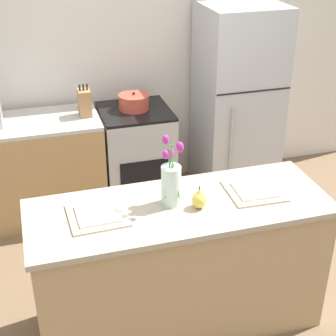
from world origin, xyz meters
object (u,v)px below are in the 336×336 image
(stove_range, at_px, (136,156))
(pear_figurine, at_px, (199,199))
(flower_vase, at_px, (171,181))
(cooking_pot, at_px, (134,102))
(knife_block, at_px, (85,103))
(refrigerator, at_px, (237,102))
(plate_setting_right, at_px, (254,190))
(plate_setting_left, at_px, (98,215))

(stove_range, bearing_deg, pear_figurine, -90.07)
(stove_range, relative_size, flower_vase, 2.05)
(cooking_pot, bearing_deg, stove_range, -85.67)
(cooking_pot, xyz_separation_m, knife_block, (-0.42, -0.02, 0.05))
(refrigerator, xyz_separation_m, flower_vase, (-1.09, -1.56, 0.19))
(stove_range, distance_m, plate_setting_right, 1.69)
(flower_vase, xyz_separation_m, plate_setting_left, (-0.44, -0.02, -0.14))
(knife_block, bearing_deg, stove_range, 0.12)
(knife_block, bearing_deg, pear_figurine, -75.69)
(refrigerator, height_order, cooking_pot, refrigerator)
(flower_vase, distance_m, plate_setting_right, 0.55)
(plate_setting_right, bearing_deg, stove_range, 103.65)
(flower_vase, distance_m, knife_block, 1.59)
(cooking_pot, bearing_deg, pear_figurine, -90.01)
(flower_vase, distance_m, plate_setting_left, 0.46)
(stove_range, distance_m, refrigerator, 1.04)
(flower_vase, xyz_separation_m, knife_block, (-0.28, 1.56, -0.06))
(stove_range, bearing_deg, plate_setting_right, -76.35)
(flower_vase, xyz_separation_m, plate_setting_right, (0.53, -0.02, -0.14))
(cooking_pot, bearing_deg, plate_setting_right, -76.46)
(refrigerator, distance_m, cooking_pot, 0.96)
(refrigerator, bearing_deg, plate_setting_right, -109.74)
(refrigerator, height_order, flower_vase, refrigerator)
(flower_vase, height_order, plate_setting_left, flower_vase)
(flower_vase, bearing_deg, plate_setting_right, -1.82)
(flower_vase, xyz_separation_m, pear_figurine, (0.14, -0.09, -0.09))
(plate_setting_left, bearing_deg, stove_range, 69.72)
(refrigerator, bearing_deg, knife_block, -179.93)
(plate_setting_right, bearing_deg, flower_vase, 178.18)
(refrigerator, bearing_deg, pear_figurine, -119.91)
(pear_figurine, height_order, cooking_pot, pear_figurine)
(flower_vase, xyz_separation_m, cooking_pot, (0.14, 1.58, -0.10))
(plate_setting_left, bearing_deg, plate_setting_right, 0.00)
(pear_figurine, height_order, plate_setting_left, pear_figurine)
(stove_range, bearing_deg, plate_setting_left, -110.28)
(stove_range, relative_size, plate_setting_left, 2.63)
(flower_vase, bearing_deg, stove_range, 84.76)
(plate_setting_left, distance_m, knife_block, 1.59)
(plate_setting_right, xyz_separation_m, cooking_pot, (-0.38, 1.60, 0.04))
(plate_setting_left, height_order, plate_setting_right, same)
(plate_setting_right, distance_m, knife_block, 1.77)
(stove_range, relative_size, pear_figurine, 6.24)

